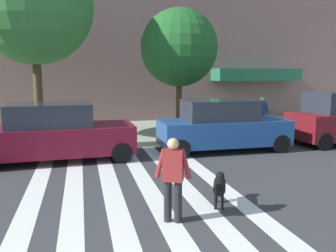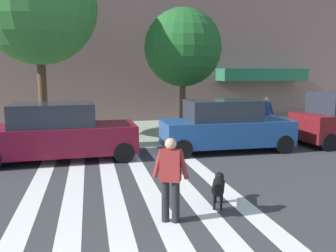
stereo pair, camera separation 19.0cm
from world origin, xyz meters
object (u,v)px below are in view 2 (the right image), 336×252
(pedestrian_bystander, at_px, (265,113))
(street_tree_middle, at_px, (183,48))
(pedestrian_dog_walker, at_px, (171,175))
(dog_on_leash, at_px, (219,186))
(parked_car_behind_first, at_px, (59,133))
(street_tree_nearest, at_px, (38,6))
(parked_car_third_in_line, at_px, (225,127))

(pedestrian_bystander, bearing_deg, street_tree_middle, 165.28)
(pedestrian_dog_walker, bearing_deg, street_tree_middle, 73.07)
(dog_on_leash, bearing_deg, pedestrian_bystander, 54.70)
(parked_car_behind_first, distance_m, street_tree_nearest, 5.51)
(street_tree_middle, bearing_deg, street_tree_nearest, -179.78)
(street_tree_nearest, height_order, dog_on_leash, street_tree_nearest)
(street_tree_middle, relative_size, pedestrian_dog_walker, 3.33)
(parked_car_behind_first, relative_size, dog_on_leash, 5.18)
(street_tree_nearest, bearing_deg, parked_car_third_in_line, -24.67)
(parked_car_third_in_line, distance_m, street_tree_middle, 4.37)
(parked_car_third_in_line, xyz_separation_m, street_tree_nearest, (-6.62, 3.04, 4.52))
(street_tree_middle, bearing_deg, dog_on_leash, -99.97)
(parked_car_third_in_line, distance_m, pedestrian_dog_walker, 6.39)
(street_tree_nearest, relative_size, pedestrian_bystander, 4.62)
(parked_car_behind_first, bearing_deg, street_tree_middle, 31.35)
(parked_car_behind_first, distance_m, street_tree_middle, 6.62)
(pedestrian_dog_walker, relative_size, pedestrian_bystander, 1.00)
(pedestrian_dog_walker, bearing_deg, parked_car_third_in_line, 58.34)
(parked_car_third_in_line, xyz_separation_m, pedestrian_bystander, (2.80, 2.13, 0.17))
(dog_on_leash, bearing_deg, parked_car_third_in_line, 66.10)
(street_tree_middle, xyz_separation_m, pedestrian_bystander, (3.56, -0.94, -2.84))
(pedestrian_dog_walker, relative_size, dog_on_leash, 1.74)
(parked_car_third_in_line, relative_size, dog_on_leash, 5.00)
(parked_car_behind_first, xyz_separation_m, pedestrian_dog_walker, (2.44, -5.44, 0.02))
(parked_car_third_in_line, bearing_deg, parked_car_behind_first, -179.98)
(street_tree_nearest, xyz_separation_m, pedestrian_dog_walker, (3.27, -8.48, -4.49))
(parked_car_third_in_line, height_order, street_tree_middle, street_tree_middle)
(street_tree_nearest, bearing_deg, pedestrian_dog_walker, -68.94)
(parked_car_third_in_line, bearing_deg, street_tree_nearest, 155.33)
(street_tree_middle, distance_m, dog_on_leash, 8.78)
(parked_car_third_in_line, distance_m, street_tree_nearest, 8.57)
(pedestrian_dog_walker, bearing_deg, dog_on_leash, 25.24)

